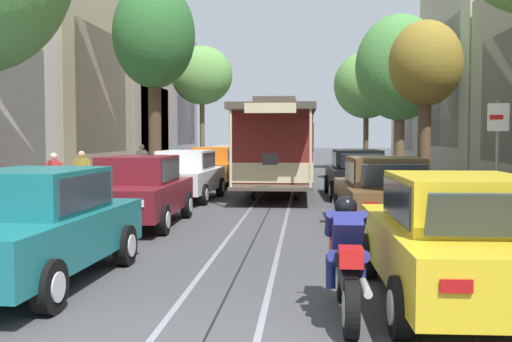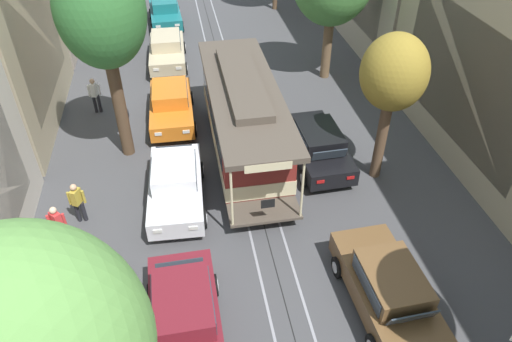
% 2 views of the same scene
% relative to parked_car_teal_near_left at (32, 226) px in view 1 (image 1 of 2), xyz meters
% --- Properties ---
extents(ground_plane, '(160.00, 160.00, 0.00)m').
position_rel_parked_car_teal_near_left_xyz_m(ground_plane, '(2.75, 15.24, -0.80)').
color(ground_plane, '#424244').
extents(trolley_track_rails, '(1.14, 54.28, 0.01)m').
position_rel_parked_car_teal_near_left_xyz_m(trolley_track_rails, '(2.75, 17.87, -0.79)').
color(trolley_track_rails, gray).
rests_on(trolley_track_rails, ground).
extents(building_facade_left, '(5.85, 45.98, 9.47)m').
position_rel_parked_car_teal_near_left_xyz_m(building_facade_left, '(-7.57, 19.37, 3.21)').
color(building_facade_left, tan).
rests_on(building_facade_left, ground).
extents(parked_car_teal_near_left, '(2.09, 4.40, 1.58)m').
position_rel_parked_car_teal_near_left_xyz_m(parked_car_teal_near_left, '(0.00, 0.00, 0.00)').
color(parked_car_teal_near_left, '#196B70').
rests_on(parked_car_teal_near_left, ground).
extents(parked_car_maroon_second_left, '(2.04, 4.38, 1.58)m').
position_rel_parked_car_teal_near_left_xyz_m(parked_car_maroon_second_left, '(-0.06, 5.56, 0.00)').
color(parked_car_maroon_second_left, maroon).
rests_on(parked_car_maroon_second_left, ground).
extents(parked_car_white_mid_left, '(2.14, 4.42, 1.58)m').
position_rel_parked_car_teal_near_left_xyz_m(parked_car_white_mid_left, '(-0.06, 11.08, 0.00)').
color(parked_car_white_mid_left, silver).
rests_on(parked_car_white_mid_left, ground).
extents(parked_car_orange_fourth_left, '(2.06, 4.39, 1.58)m').
position_rel_parked_car_teal_near_left_xyz_m(parked_car_orange_fourth_left, '(-0.01, 16.62, 0.00)').
color(parked_car_orange_fourth_left, orange).
rests_on(parked_car_orange_fourth_left, ground).
extents(parked_car_beige_fifth_left, '(2.07, 4.39, 1.58)m').
position_rel_parked_car_teal_near_left_xyz_m(parked_car_beige_fifth_left, '(-0.02, 22.47, 0.00)').
color(parked_car_beige_fifth_left, '#C1B28E').
rests_on(parked_car_beige_fifth_left, ground).
extents(parked_car_teal_sixth_left, '(2.12, 4.41, 1.58)m').
position_rel_parked_car_teal_near_left_xyz_m(parked_car_teal_sixth_left, '(0.03, 28.24, 0.00)').
color(parked_car_teal_sixth_left, '#196B70').
rests_on(parked_car_teal_sixth_left, ground).
extents(parked_car_yellow_near_right, '(2.06, 4.39, 1.58)m').
position_rel_parked_car_teal_near_left_xyz_m(parked_car_yellow_near_right, '(5.57, -0.62, 0.00)').
color(parked_car_yellow_near_right, gold).
rests_on(parked_car_yellow_near_right, ground).
extents(parked_car_brown_second_right, '(2.11, 4.41, 1.58)m').
position_rel_parked_car_teal_near_left_xyz_m(parked_car_brown_second_right, '(5.46, 5.55, 0.00)').
color(parked_car_brown_second_right, brown).
rests_on(parked_car_brown_second_right, ground).
extents(parked_car_black_mid_right, '(2.09, 4.40, 1.58)m').
position_rel_parked_car_teal_near_left_xyz_m(parked_car_black_mid_right, '(5.45, 12.50, 0.00)').
color(parked_car_black_mid_right, black).
rests_on(parked_car_black_mid_right, ground).
extents(street_tree_kerb_left_second, '(3.03, 3.26, 7.79)m').
position_rel_parked_car_teal_near_left_xyz_m(street_tree_kerb_left_second, '(-1.88, 14.45, 4.91)').
color(street_tree_kerb_left_second, '#4C3826').
rests_on(street_tree_kerb_left_second, ground).
extents(street_tree_kerb_left_mid, '(3.51, 2.94, 7.19)m').
position_rel_parked_car_teal_near_left_xyz_m(street_tree_kerb_left_mid, '(-2.20, 26.82, 4.68)').
color(street_tree_kerb_left_mid, brown).
rests_on(street_tree_kerb_left_mid, ground).
extents(street_tree_kerb_right_second, '(2.25, 2.32, 5.61)m').
position_rel_parked_car_teal_near_left_xyz_m(street_tree_kerb_right_second, '(7.43, 11.30, 3.40)').
color(street_tree_kerb_right_second, brown).
rests_on(street_tree_kerb_right_second, ground).
extents(street_tree_kerb_right_mid, '(3.92, 3.26, 7.41)m').
position_rel_parked_car_teal_near_left_xyz_m(street_tree_kerb_right_mid, '(7.89, 19.56, 4.23)').
color(street_tree_kerb_right_mid, brown).
rests_on(street_tree_kerb_right_mid, ground).
extents(street_tree_kerb_right_fourth, '(3.96, 3.72, 7.18)m').
position_rel_parked_car_teal_near_left_xyz_m(street_tree_kerb_right_fourth, '(7.43, 29.88, 4.32)').
color(street_tree_kerb_right_fourth, brown).
rests_on(street_tree_kerb_right_fourth, ground).
extents(cable_car_trolley, '(2.59, 9.14, 3.28)m').
position_rel_parked_car_teal_near_left_xyz_m(cable_car_trolley, '(2.75, 13.68, 0.86)').
color(cable_car_trolley, maroon).
rests_on(cable_car_trolley, ground).
extents(motorcycle_with_rider, '(0.56, 1.99, 1.37)m').
position_rel_parked_car_teal_near_left_xyz_m(motorcycle_with_rider, '(4.21, -1.27, -0.15)').
color(motorcycle_with_rider, black).
rests_on(motorcycle_with_rider, ground).
extents(pedestrian_on_left_pavement, '(0.55, 0.40, 1.68)m').
position_rel_parked_car_teal_near_left_xyz_m(pedestrian_on_left_pavement, '(-3.34, 17.94, 0.15)').
color(pedestrian_on_left_pavement, black).
rests_on(pedestrian_on_left_pavement, ground).
extents(pedestrian_on_right_pavement, '(0.55, 0.42, 1.54)m').
position_rel_parked_car_teal_near_left_xyz_m(pedestrian_on_right_pavement, '(-3.79, 9.68, 0.07)').
color(pedestrian_on_right_pavement, slate).
rests_on(pedestrian_on_right_pavement, ground).
extents(pedestrian_crossing_far, '(0.55, 0.42, 1.57)m').
position_rel_parked_car_teal_near_left_xyz_m(pedestrian_crossing_far, '(-3.30, 10.67, 0.09)').
color(pedestrian_crossing_far, black).
rests_on(pedestrian_crossing_far, ground).
extents(street_sign_post, '(0.36, 0.08, 2.67)m').
position_rel_parked_car_teal_near_left_xyz_m(street_sign_post, '(7.07, 2.82, 0.86)').
color(street_sign_post, slate).
rests_on(street_sign_post, ground).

